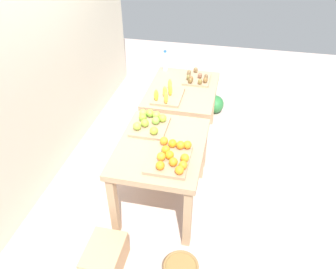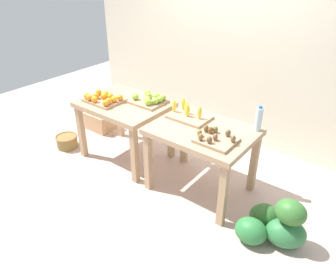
{
  "view_description": "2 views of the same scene",
  "coord_description": "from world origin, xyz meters",
  "px_view_note": "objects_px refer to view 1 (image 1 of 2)",
  "views": [
    {
      "loc": [
        -2.89,
        -0.57,
        2.63
      ],
      "look_at": [
        -0.08,
        0.04,
        0.53
      ],
      "focal_mm": 35.06,
      "sensor_mm": 36.0,
      "label": 1
    },
    {
      "loc": [
        2.05,
        -2.51,
        2.3
      ],
      "look_at": [
        0.1,
        0.01,
        0.53
      ],
      "focal_mm": 34.35,
      "sensor_mm": 36.0,
      "label": 2
    }
  ],
  "objects_px": {
    "display_table_right": "(182,96)",
    "orange_bin": "(171,157)",
    "display_table_left": "(161,154)",
    "apple_bin": "(150,123)",
    "water_bottle": "(165,61)",
    "watermelon_pile": "(207,95)",
    "kiwi_bin": "(197,78)",
    "banana_crate": "(167,95)",
    "cardboard_produce_box": "(105,258)"
  },
  "relations": [
    {
      "from": "display_table_right",
      "to": "orange_bin",
      "type": "xyz_separation_m",
      "value": [
        -1.32,
        -0.14,
        0.15
      ]
    },
    {
      "from": "display_table_left",
      "to": "apple_bin",
      "type": "xyz_separation_m",
      "value": [
        0.26,
        0.17,
        0.16
      ]
    },
    {
      "from": "apple_bin",
      "to": "water_bottle",
      "type": "bearing_deg",
      "value": 6.04
    },
    {
      "from": "apple_bin",
      "to": "watermelon_pile",
      "type": "xyz_separation_m",
      "value": [
        1.79,
        -0.4,
        -0.63
      ]
    },
    {
      "from": "kiwi_bin",
      "to": "water_bottle",
      "type": "height_order",
      "value": "water_bottle"
    },
    {
      "from": "apple_bin",
      "to": "water_bottle",
      "type": "distance_m",
      "value": 1.32
    },
    {
      "from": "banana_crate",
      "to": "display_table_left",
      "type": "bearing_deg",
      "value": -171.62
    },
    {
      "from": "kiwi_bin",
      "to": "cardboard_produce_box",
      "type": "xyz_separation_m",
      "value": [
        -2.19,
        0.44,
        -0.66
      ]
    },
    {
      "from": "orange_bin",
      "to": "watermelon_pile",
      "type": "bearing_deg",
      "value": -2.33
    },
    {
      "from": "apple_bin",
      "to": "cardboard_produce_box",
      "type": "bearing_deg",
      "value": 173.52
    },
    {
      "from": "kiwi_bin",
      "to": "cardboard_produce_box",
      "type": "distance_m",
      "value": 2.33
    },
    {
      "from": "display_table_right",
      "to": "banana_crate",
      "type": "bearing_deg",
      "value": 154.58
    },
    {
      "from": "display_table_left",
      "to": "cardboard_produce_box",
      "type": "bearing_deg",
      "value": 160.5
    },
    {
      "from": "apple_bin",
      "to": "kiwi_bin",
      "type": "relative_size",
      "value": 1.09
    },
    {
      "from": "display_table_right",
      "to": "orange_bin",
      "type": "bearing_deg",
      "value": -174.02
    },
    {
      "from": "banana_crate",
      "to": "orange_bin",
      "type": "bearing_deg",
      "value": -165.97
    },
    {
      "from": "banana_crate",
      "to": "kiwi_bin",
      "type": "distance_m",
      "value": 0.56
    },
    {
      "from": "apple_bin",
      "to": "orange_bin",
      "type": "bearing_deg",
      "value": -145.94
    },
    {
      "from": "apple_bin",
      "to": "banana_crate",
      "type": "bearing_deg",
      "value": -4.65
    },
    {
      "from": "display_table_right",
      "to": "kiwi_bin",
      "type": "relative_size",
      "value": 2.81
    },
    {
      "from": "watermelon_pile",
      "to": "water_bottle",
      "type": "bearing_deg",
      "value": 131.39
    },
    {
      "from": "display_table_right",
      "to": "water_bottle",
      "type": "xyz_separation_m",
      "value": [
        0.45,
        0.31,
        0.24
      ]
    },
    {
      "from": "apple_bin",
      "to": "watermelon_pile",
      "type": "relative_size",
      "value": 0.62
    },
    {
      "from": "watermelon_pile",
      "to": "kiwi_bin",
      "type": "bearing_deg",
      "value": 172.59
    },
    {
      "from": "kiwi_bin",
      "to": "display_table_left",
      "type": "bearing_deg",
      "value": 174.12
    },
    {
      "from": "display_table_left",
      "to": "display_table_right",
      "type": "relative_size",
      "value": 1.0
    },
    {
      "from": "banana_crate",
      "to": "water_bottle",
      "type": "bearing_deg",
      "value": 14.67
    },
    {
      "from": "apple_bin",
      "to": "cardboard_produce_box",
      "type": "height_order",
      "value": "apple_bin"
    },
    {
      "from": "display_table_right",
      "to": "watermelon_pile",
      "type": "height_order",
      "value": "display_table_right"
    },
    {
      "from": "orange_bin",
      "to": "kiwi_bin",
      "type": "height_order",
      "value": "orange_bin"
    },
    {
      "from": "kiwi_bin",
      "to": "watermelon_pile",
      "type": "distance_m",
      "value": 0.94
    },
    {
      "from": "display_table_left",
      "to": "apple_bin",
      "type": "bearing_deg",
      "value": 33.82
    },
    {
      "from": "orange_bin",
      "to": "banana_crate",
      "type": "distance_m",
      "value": 1.09
    },
    {
      "from": "water_bottle",
      "to": "cardboard_produce_box",
      "type": "xyz_separation_m",
      "value": [
        -2.42,
        -0.01,
        -0.76
      ]
    },
    {
      "from": "display_table_right",
      "to": "apple_bin",
      "type": "height_order",
      "value": "apple_bin"
    },
    {
      "from": "display_table_right",
      "to": "banana_crate",
      "type": "height_order",
      "value": "banana_crate"
    },
    {
      "from": "cardboard_produce_box",
      "to": "water_bottle",
      "type": "bearing_deg",
      "value": 0.31
    },
    {
      "from": "cardboard_produce_box",
      "to": "apple_bin",
      "type": "bearing_deg",
      "value": -6.48
    },
    {
      "from": "orange_bin",
      "to": "display_table_right",
      "type": "bearing_deg",
      "value": 5.98
    },
    {
      "from": "watermelon_pile",
      "to": "display_table_right",
      "type": "bearing_deg",
      "value": 166.08
    },
    {
      "from": "apple_bin",
      "to": "kiwi_bin",
      "type": "distance_m",
      "value": 1.13
    },
    {
      "from": "banana_crate",
      "to": "kiwi_bin",
      "type": "height_order",
      "value": "banana_crate"
    },
    {
      "from": "display_table_left",
      "to": "orange_bin",
      "type": "xyz_separation_m",
      "value": [
        -0.2,
        -0.14,
        0.15
      ]
    },
    {
      "from": "orange_bin",
      "to": "cardboard_produce_box",
      "type": "height_order",
      "value": "orange_bin"
    },
    {
      "from": "display_table_right",
      "to": "banana_crate",
      "type": "relative_size",
      "value": 2.36
    },
    {
      "from": "display_table_right",
      "to": "cardboard_produce_box",
      "type": "relative_size",
      "value": 2.6
    },
    {
      "from": "display_table_left",
      "to": "display_table_right",
      "type": "xyz_separation_m",
      "value": [
        1.12,
        0.0,
        0.0
      ]
    },
    {
      "from": "banana_crate",
      "to": "kiwi_bin",
      "type": "bearing_deg",
      "value": -28.42
    },
    {
      "from": "kiwi_bin",
      "to": "water_bottle",
      "type": "xyz_separation_m",
      "value": [
        0.23,
        0.45,
        0.09
      ]
    },
    {
      "from": "apple_bin",
      "to": "cardboard_produce_box",
      "type": "relative_size",
      "value": 1.01
    }
  ]
}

